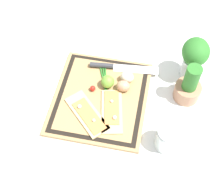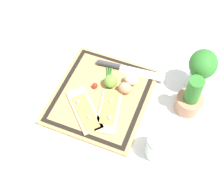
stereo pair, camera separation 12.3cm
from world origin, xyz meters
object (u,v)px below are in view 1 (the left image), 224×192
(sauce_jar, at_px, (168,138))
(herb_glass, at_px, (194,57))
(egg_brown, at_px, (123,86))
(lime, at_px, (108,82))
(knife, at_px, (113,67))
(herb_pot, at_px, (189,87))
(pizza_slice_far, at_px, (112,110))
(pizza_slice_near, at_px, (87,114))
(cherry_tomato_red, at_px, (93,88))
(egg_pink, at_px, (127,77))

(sauce_jar, height_order, herb_glass, herb_glass)
(egg_brown, bearing_deg, lime, -96.28)
(knife, bearing_deg, herb_pot, 77.28)
(pizza_slice_far, distance_m, sauce_jar, 0.24)
(pizza_slice_near, xyz_separation_m, pizza_slice_far, (-0.03, 0.09, 0.00))
(herb_pot, bearing_deg, sauce_jar, -14.12)
(lime, height_order, herb_pot, herb_pot)
(pizza_slice_near, distance_m, knife, 0.25)
(pizza_slice_near, distance_m, herb_glass, 0.48)
(knife, distance_m, cherry_tomato_red, 0.14)
(egg_brown, relative_size, herb_glass, 0.28)
(egg_brown, distance_m, egg_pink, 0.05)
(cherry_tomato_red, distance_m, herb_glass, 0.42)
(knife, relative_size, egg_pink, 5.28)
(egg_brown, bearing_deg, cherry_tomato_red, -77.59)
(herb_pot, relative_size, herb_glass, 0.91)
(pizza_slice_far, distance_m, lime, 0.13)
(knife, xyz_separation_m, sauce_jar, (0.30, 0.26, 0.02))
(egg_pink, bearing_deg, herb_glass, 110.99)
(pizza_slice_near, bearing_deg, knife, 168.03)
(pizza_slice_far, distance_m, egg_brown, 0.11)
(herb_glass, bearing_deg, pizza_slice_far, -48.22)
(lime, relative_size, cherry_tomato_red, 2.37)
(sauce_jar, bearing_deg, cherry_tomato_red, -118.15)
(sauce_jar, distance_m, herb_glass, 0.35)
(pizza_slice_near, height_order, egg_brown, egg_brown)
(knife, bearing_deg, sauce_jar, 41.12)
(knife, relative_size, cherry_tomato_red, 12.89)
(egg_brown, bearing_deg, herb_glass, 119.05)
(pizza_slice_far, bearing_deg, egg_brown, 167.31)
(egg_pink, bearing_deg, pizza_slice_near, -32.68)
(sauce_jar, bearing_deg, herb_pot, 165.88)
(pizza_slice_near, height_order, sauce_jar, sauce_jar)
(egg_brown, xyz_separation_m, lime, (-0.01, -0.07, 0.00))
(pizza_slice_near, relative_size, pizza_slice_far, 0.99)
(pizza_slice_far, xyz_separation_m, cherry_tomato_red, (-0.08, -0.10, 0.01))
(egg_pink, xyz_separation_m, herb_pot, (0.02, 0.25, 0.02))
(pizza_slice_near, height_order, knife, pizza_slice_near)
(lime, bearing_deg, pizza_slice_far, 19.17)
(egg_pink, relative_size, herb_pot, 0.31)
(pizza_slice_far, distance_m, herb_pot, 0.31)
(pizza_slice_far, relative_size, herb_pot, 1.16)
(lime, bearing_deg, egg_brown, 83.72)
(pizza_slice_far, distance_m, cherry_tomato_red, 0.13)
(cherry_tomato_red, relative_size, herb_pot, 0.13)
(lime, bearing_deg, herb_glass, 112.85)
(pizza_slice_far, distance_m, herb_glass, 0.39)
(pizza_slice_far, bearing_deg, sauce_jar, 68.62)
(pizza_slice_near, bearing_deg, herb_glass, 127.57)
(cherry_tomato_red, bearing_deg, knife, 155.83)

